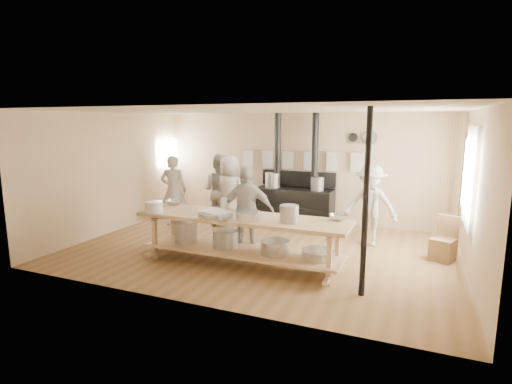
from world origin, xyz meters
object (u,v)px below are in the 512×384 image
at_px(cook_left, 219,190).
at_px(cook_center, 230,193).
at_px(cook_far_left, 174,190).
at_px(roasting_pan, 215,215).
at_px(stove, 294,202).
at_px(cook_by_window, 370,205).
at_px(prep_table, 241,235).
at_px(chair, 443,248).
at_px(cook_right, 247,212).

height_order(cook_left, cook_center, cook_center).
bearing_deg(cook_far_left, roasting_pan, 120.10).
distance_m(stove, cook_far_left, 2.85).
bearing_deg(stove, cook_center, -136.01).
bearing_deg(cook_by_window, cook_center, -174.90).
bearing_deg(prep_table, cook_left, 125.46).
bearing_deg(cook_center, cook_left, -21.90).
bearing_deg(chair, stove, 177.48).
xyz_separation_m(stove, cook_far_left, (-2.56, -1.20, 0.30)).
bearing_deg(cook_far_left, cook_left, -176.06).
height_order(chair, roasting_pan, roasting_pan).
relative_size(stove, cook_left, 1.56).
xyz_separation_m(cook_left, cook_by_window, (3.41, -0.23, -0.03)).
height_order(prep_table, cook_right, cook_right).
bearing_deg(cook_center, prep_table, 133.38).
xyz_separation_m(cook_far_left, cook_by_window, (4.41, 0.14, -0.02)).
relative_size(prep_table, cook_center, 2.15).
relative_size(prep_table, cook_far_left, 2.19).
bearing_deg(cook_right, chair, -175.48).
xyz_separation_m(cook_far_left, roasting_pan, (2.23, -2.09, 0.08)).
height_order(stove, cook_center, stove).
height_order(stove, chair, stove).
distance_m(cook_far_left, cook_by_window, 4.41).
bearing_deg(cook_left, cook_right, 130.89).
bearing_deg(stove, prep_table, -90.04).
bearing_deg(cook_right, prep_table, 86.12).
height_order(prep_table, cook_by_window, cook_by_window).
relative_size(cook_far_left, roasting_pan, 3.42).
height_order(cook_far_left, cook_by_window, cook_far_left).
relative_size(chair, roasting_pan, 1.64).
bearing_deg(cook_center, roasting_pan, 122.77).
height_order(cook_by_window, chair, cook_by_window).
bearing_deg(cook_far_left, stove, -171.64).
height_order(cook_right, cook_by_window, cook_right).
height_order(prep_table, cook_left, cook_left).
relative_size(cook_center, chair, 2.12).
bearing_deg(cook_center, cook_by_window, -166.51).
distance_m(cook_by_window, roasting_pan, 3.13).
xyz_separation_m(cook_left, roasting_pan, (1.23, -2.47, 0.07)).
relative_size(cook_center, roasting_pan, 3.47).
distance_m(prep_table, cook_far_left, 3.16).
xyz_separation_m(prep_table, roasting_pan, (-0.34, -0.27, 0.38)).
xyz_separation_m(stove, cook_left, (-1.57, -0.82, 0.31)).
distance_m(prep_table, chair, 3.53).
height_order(cook_center, cook_by_window, cook_center).
distance_m(cook_far_left, roasting_pan, 3.06).
bearing_deg(prep_table, cook_right, 100.25).
distance_m(cook_center, roasting_pan, 2.33).
height_order(stove, cook_far_left, stove).
distance_m(cook_center, chair, 4.37).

